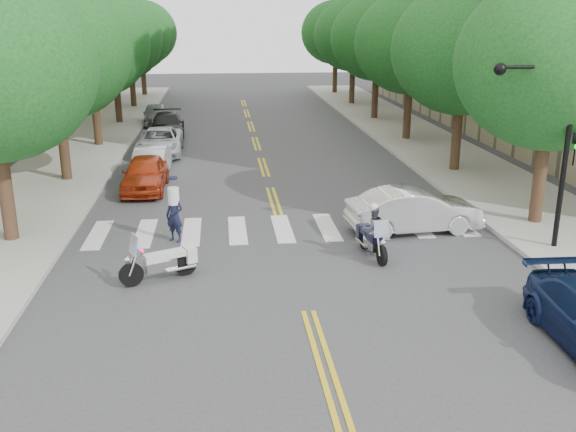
{
  "coord_description": "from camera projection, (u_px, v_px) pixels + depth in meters",
  "views": [
    {
      "loc": [
        -2.02,
        -14.29,
        6.98
      ],
      "look_at": [
        -0.1,
        3.8,
        1.3
      ],
      "focal_mm": 40.0,
      "sensor_mm": 36.0,
      "label": 1
    }
  ],
  "objects": [
    {
      "name": "officer_standing",
      "position": [
        175.0,
        216.0,
        20.55
      ],
      "size": [
        0.75,
        0.69,
        1.73
      ],
      "primitive_type": "imported",
      "rotation": [
        0.0,
        0.0,
        -0.59
      ],
      "color": "#161831",
      "rests_on": "ground"
    },
    {
      "name": "convertible",
      "position": [
        414.0,
        210.0,
        21.53
      ],
      "size": [
        4.65,
        2.02,
        1.49
      ],
      "primitive_type": "imported",
      "rotation": [
        0.0,
        0.0,
        1.67
      ],
      "color": "silver",
      "rests_on": "ground"
    },
    {
      "name": "tree_r_2",
      "position": [
        411.0,
        43.0,
        35.96
      ],
      "size": [
        6.4,
        6.4,
        8.45
      ],
      "color": "#382316",
      "rests_on": "ground"
    },
    {
      "name": "motorcycle_parked",
      "position": [
        165.0,
        262.0,
        17.68
      ],
      "size": [
        2.09,
        1.21,
        1.44
      ],
      "rotation": [
        0.0,
        0.0,
        2.02
      ],
      "color": "black",
      "rests_on": "ground"
    },
    {
      "name": "tree_l_2",
      "position": [
        90.0,
        44.0,
        34.19
      ],
      "size": [
        6.4,
        6.4,
        8.45
      ],
      "color": "#382316",
      "rests_on": "ground"
    },
    {
      "name": "motorcycle_police",
      "position": [
        372.0,
        232.0,
        19.32
      ],
      "size": [
        0.76,
        2.08,
        1.68
      ],
      "rotation": [
        0.0,
        0.0,
        3.27
      ],
      "color": "black",
      "rests_on": "ground"
    },
    {
      "name": "tree_r_1",
      "position": [
        463.0,
        50.0,
        28.37
      ],
      "size": [
        6.4,
        6.4,
        8.45
      ],
      "color": "#382316",
      "rests_on": "ground"
    },
    {
      "name": "parked_car_c",
      "position": [
        160.0,
        142.0,
        33.63
      ],
      "size": [
        2.34,
        4.98,
        1.38
      ],
      "primitive_type": "imported",
      "rotation": [
        0.0,
        0.0,
        0.01
      ],
      "color": "silver",
      "rests_on": "ground"
    },
    {
      "name": "sidewalk_left",
      "position": [
        86.0,
        146.0,
        35.75
      ],
      "size": [
        5.0,
        60.0,
        0.15
      ],
      "primitive_type": "cube",
      "color": "#9E9991",
      "rests_on": "ground"
    },
    {
      "name": "parked_car_d",
      "position": [
        167.0,
        125.0,
        38.36
      ],
      "size": [
        2.27,
        5.11,
        1.46
      ],
      "primitive_type": "imported",
      "rotation": [
        0.0,
        0.0,
        0.05
      ],
      "color": "black",
      "rests_on": "ground"
    },
    {
      "name": "ground",
      "position": [
        308.0,
        311.0,
        15.85
      ],
      "size": [
        140.0,
        140.0,
        0.0
      ],
      "primitive_type": "plane",
      "color": "#38383A",
      "rests_on": "ground"
    },
    {
      "name": "tree_r_4",
      "position": [
        354.0,
        35.0,
        51.15
      ],
      "size": [
        6.4,
        6.4,
        8.45
      ],
      "color": "#382316",
      "rests_on": "ground"
    },
    {
      "name": "tree_r_3",
      "position": [
        377.0,
        38.0,
        43.56
      ],
      "size": [
        6.4,
        6.4,
        8.45
      ],
      "color": "#382316",
      "rests_on": "ground"
    },
    {
      "name": "tree_r_0",
      "position": [
        553.0,
        62.0,
        20.78
      ],
      "size": [
        6.4,
        6.4,
        8.45
      ],
      "color": "#382316",
      "rests_on": "ground"
    },
    {
      "name": "parked_car_b",
      "position": [
        151.0,
        163.0,
        28.89
      ],
      "size": [
        1.6,
        4.12,
        1.34
      ],
      "primitive_type": "imported",
      "rotation": [
        0.0,
        0.0,
        -0.05
      ],
      "color": "silver",
      "rests_on": "ground"
    },
    {
      "name": "parked_car_e",
      "position": [
        156.0,
        114.0,
        43.01
      ],
      "size": [
        2.05,
        4.24,
        1.39
      ],
      "primitive_type": "imported",
      "rotation": [
        0.0,
        0.0,
        0.1
      ],
      "color": "gray",
      "rests_on": "ground"
    },
    {
      "name": "sidewalk_right",
      "position": [
        418.0,
        139.0,
        37.67
      ],
      "size": [
        5.0,
        60.0,
        0.15
      ],
      "primitive_type": "cube",
      "color": "#9E9991",
      "rests_on": "ground"
    },
    {
      "name": "parked_car_a",
      "position": [
        145.0,
        174.0,
        26.65
      ],
      "size": [
        1.78,
        4.28,
        1.45
      ],
      "primitive_type": "imported",
      "rotation": [
        0.0,
        0.0,
        -0.02
      ],
      "color": "#AE3112",
      "rests_on": "ground"
    },
    {
      "name": "traffic_signal_pole",
      "position": [
        553.0,
        132.0,
        18.84
      ],
      "size": [
        2.82,
        0.42,
        6.0
      ],
      "color": "black",
      "rests_on": "ground"
    },
    {
      "name": "tree_l_3",
      "position": [
        113.0,
        39.0,
        41.78
      ],
      "size": [
        6.4,
        6.4,
        8.45
      ],
      "color": "#382316",
      "rests_on": "ground"
    },
    {
      "name": "tree_l_1",
      "position": [
        54.0,
        52.0,
        26.59
      ],
      "size": [
        6.4,
        6.4,
        8.45
      ],
      "color": "#382316",
      "rests_on": "ground"
    },
    {
      "name": "tree_r_5",
      "position": [
        336.0,
        32.0,
        58.75
      ],
      "size": [
        6.4,
        6.4,
        8.45
      ],
      "color": "#382316",
      "rests_on": "ground"
    },
    {
      "name": "tree_l_4",
      "position": [
        129.0,
        36.0,
        49.37
      ],
      "size": [
        6.4,
        6.4,
        8.45
      ],
      "color": "#382316",
      "rests_on": "ground"
    },
    {
      "name": "tree_l_5",
      "position": [
        141.0,
        33.0,
        56.97
      ],
      "size": [
        6.4,
        6.4,
        8.45
      ],
      "color": "#382316",
      "rests_on": "ground"
    }
  ]
}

